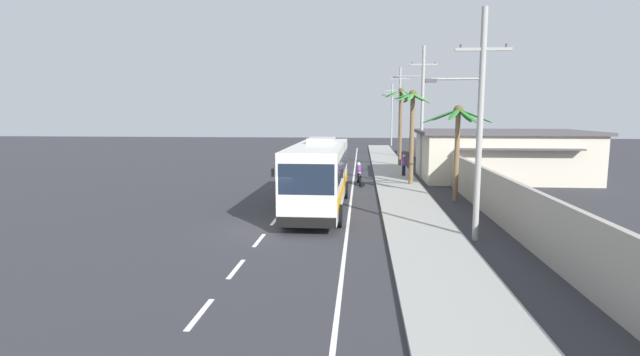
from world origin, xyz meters
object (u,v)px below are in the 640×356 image
Objects in this scene: roadside_building at (501,155)px; utility_pole_far at (399,110)px; utility_pole_nearest at (478,120)px; palm_nearest at (412,119)px; utility_pole_mid at (421,109)px; coach_bus_foreground at (319,173)px; motorcycle_beside_bus at (359,175)px; utility_pole_distant at (392,114)px; pedestrian_near_kerb at (404,165)px; palm_third at (401,113)px; palm_second at (458,130)px.

utility_pole_far is at bearing 108.74° from roadside_building.
utility_pole_nearest is 14.71m from palm_nearest.
utility_pole_far is 23.15m from palm_nearest.
utility_pole_mid is at bearing -89.15° from utility_pole_far.
coach_bus_foreground is 1.11× the size of utility_pole_far.
utility_pole_distant is (4.87, 41.47, 4.40)m from motorcycle_beside_bus.
utility_pole_mid is (1.22, -0.42, 4.44)m from pedestrian_near_kerb.
coach_bus_foreground is at bearing -105.61° from palm_third.
palm_nearest is (5.75, 8.84, 2.73)m from coach_bus_foreground.
palm_third is at bearing -93.49° from utility_pole_far.
utility_pole_far reaches higher than utility_pole_mid.
motorcycle_beside_bus is at bearing -96.69° from utility_pole_distant.
pedestrian_near_kerb is 37.61m from utility_pole_distant.
utility_pole_far is at bearing 78.32° from coach_bus_foreground.
roadside_building is at bearing 44.62° from coach_bus_foreground.
coach_bus_foreground is 18.37m from roadside_building.
palm_second is at bearing 5.42° from pedestrian_near_kerb.
pedestrian_near_kerb is 0.30× the size of palm_second.
palm_third is at bearing 72.04° from motorcycle_beside_bus.
palm_second reaches higher than motorcycle_beside_bus.
utility_pole_distant is (6.95, 50.85, 3.08)m from coach_bus_foreground.
utility_pole_nearest reaches higher than coach_bus_foreground.
utility_pole_far is 1.08× the size of utility_pole_distant.
utility_pole_nearest reaches higher than palm_second.
motorcycle_beside_bus is 23.53m from utility_pole_far.
utility_pole_mid is at bearing 64.67° from pedestrian_near_kerb.
coach_bus_foreground is 22.37m from palm_third.
utility_pole_mid reaches higher than roadside_building.
utility_pole_mid is at bearing 89.80° from utility_pole_nearest.
utility_pole_mid reaches higher than motorcycle_beside_bus.
utility_pole_far reaches higher than roadside_building.
utility_pole_nearest is at bearing -90.13° from utility_pole_distant.
palm_second is (7.80, 3.18, 2.20)m from coach_bus_foreground.
palm_nearest is (0.08, -4.64, 3.67)m from pedestrian_near_kerb.
palm_second is (5.72, -6.20, 3.52)m from motorcycle_beside_bus.
utility_pole_far is at bearing 86.51° from palm_third.
utility_pole_nearest is 18.90m from utility_pole_mid.
utility_pole_distant reaches higher than palm_second.
palm_third is (-0.86, 27.16, 0.25)m from utility_pole_nearest.
utility_pole_mid is at bearing -83.60° from palm_third.
utility_pole_mid is 1.07× the size of utility_pole_distant.
coach_bus_foreground reaches higher than motorcycle_beside_bus.
palm_second is (1.20, -28.78, -1.31)m from utility_pole_far.
utility_pole_far is (-0.28, 18.89, 0.02)m from utility_pole_mid.
roadside_building reaches higher than pedestrian_near_kerb.
motorcycle_beside_bus is at bearing 171.67° from palm_nearest.
palm_second is 0.75× the size of palm_third.
coach_bus_foreground is at bearing -135.38° from roadside_building.
palm_third is 0.58× the size of roadside_building.
utility_pole_mid is 7.13m from roadside_building.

